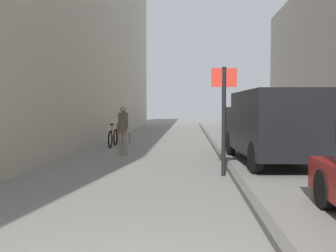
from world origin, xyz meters
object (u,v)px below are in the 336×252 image
at_px(delivery_van, 273,124).
at_px(street_sign_post, 224,112).
at_px(cafe_chair_near_window, 122,132).
at_px(bicycle_leaning, 113,138).
at_px(pedestrian_main_foreground, 123,127).

distance_m(delivery_van, street_sign_post, 2.74).
height_order(street_sign_post, cafe_chair_near_window, street_sign_post).
bearing_deg(bicycle_leaning, street_sign_post, -57.45).
bearing_deg(cafe_chair_near_window, pedestrian_main_foreground, 36.93).
distance_m(pedestrian_main_foreground, street_sign_post, 4.67).
distance_m(street_sign_post, bicycle_leaning, 7.40).
bearing_deg(pedestrian_main_foreground, delivery_van, -15.74).
xyz_separation_m(pedestrian_main_foreground, delivery_van, (4.73, -1.34, 0.17)).
distance_m(pedestrian_main_foreground, delivery_van, 4.92).
bearing_deg(pedestrian_main_foreground, street_sign_post, -48.50).
relative_size(pedestrian_main_foreground, street_sign_post, 0.65).
relative_size(delivery_van, cafe_chair_near_window, 5.47).
height_order(delivery_van, bicycle_leaning, delivery_van).
distance_m(delivery_van, bicycle_leaning, 6.96).
xyz_separation_m(street_sign_post, bicycle_leaning, (-4.00, 6.12, -1.16)).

